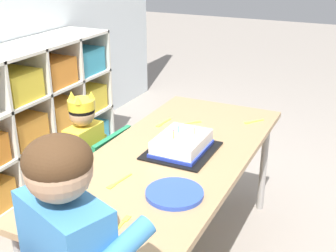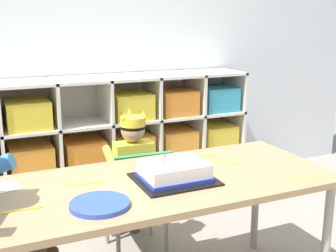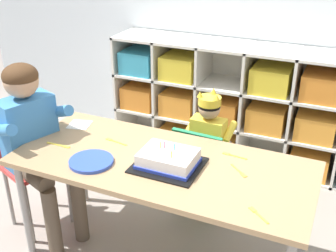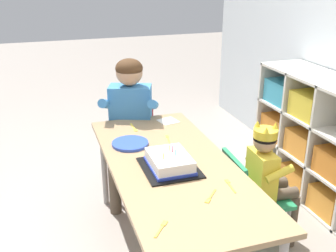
{
  "view_description": "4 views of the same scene",
  "coord_description": "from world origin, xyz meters",
  "px_view_note": "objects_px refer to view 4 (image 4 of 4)",
  "views": [
    {
      "loc": [
        -1.64,
        -0.77,
        1.53
      ],
      "look_at": [
        0.02,
        0.03,
        0.76
      ],
      "focal_mm": 46.97,
      "sensor_mm": 36.0,
      "label": 1
    },
    {
      "loc": [
        -0.7,
        -1.62,
        1.3
      ],
      "look_at": [
        0.07,
        0.08,
        0.85
      ],
      "focal_mm": 46.08,
      "sensor_mm": 36.0,
      "label": 2
    },
    {
      "loc": [
        0.79,
        -1.69,
        1.74
      ],
      "look_at": [
        0.03,
        0.01,
        0.83
      ],
      "focal_mm": 45.17,
      "sensor_mm": 36.0,
      "label": 3
    },
    {
      "loc": [
        1.9,
        -0.64,
        1.66
      ],
      "look_at": [
        0.01,
        -0.03,
        0.86
      ],
      "focal_mm": 43.12,
      "sensor_mm": 36.0,
      "label": 4
    }
  ],
  "objects_px": {
    "adult_helper_seated": "(130,116)",
    "fork_near_cake_tray": "(134,128)",
    "classroom_chair_blue": "(250,194)",
    "child_with_crown": "(268,172)",
    "paper_plate_stack": "(130,143)",
    "fork_beside_plate_stack": "(168,139)",
    "birthday_cake_on_tray": "(170,163)",
    "fork_by_napkin": "(161,228)",
    "fork_near_child_seat": "(210,197)",
    "fork_scattered_mid_table": "(230,185)",
    "activity_table": "(171,172)",
    "classroom_chair_adult_side": "(132,138)"
  },
  "relations": [
    {
      "from": "adult_helper_seated",
      "to": "fork_near_cake_tray",
      "type": "distance_m",
      "value": 0.18
    },
    {
      "from": "adult_helper_seated",
      "to": "classroom_chair_blue",
      "type": "bearing_deg",
      "value": -36.32
    },
    {
      "from": "child_with_crown",
      "to": "paper_plate_stack",
      "type": "relative_size",
      "value": 3.69
    },
    {
      "from": "classroom_chair_blue",
      "to": "paper_plate_stack",
      "type": "xyz_separation_m",
      "value": [
        -0.38,
        -0.64,
        0.26
      ]
    },
    {
      "from": "child_with_crown",
      "to": "fork_beside_plate_stack",
      "type": "distance_m",
      "value": 0.65
    },
    {
      "from": "birthday_cake_on_tray",
      "to": "adult_helper_seated",
      "type": "bearing_deg",
      "value": -177.55
    },
    {
      "from": "fork_by_napkin",
      "to": "fork_near_child_seat",
      "type": "xyz_separation_m",
      "value": [
        -0.16,
        0.29,
        0.0
      ]
    },
    {
      "from": "fork_by_napkin",
      "to": "fork_scattered_mid_table",
      "type": "height_order",
      "value": "same"
    },
    {
      "from": "fork_scattered_mid_table",
      "to": "fork_near_child_seat",
      "type": "relative_size",
      "value": 1.27
    },
    {
      "from": "classroom_chair_blue",
      "to": "birthday_cake_on_tray",
      "type": "bearing_deg",
      "value": 91.28
    },
    {
      "from": "classroom_chair_blue",
      "to": "fork_near_child_seat",
      "type": "relative_size",
      "value": 6.02
    },
    {
      "from": "classroom_chair_blue",
      "to": "paper_plate_stack",
      "type": "relative_size",
      "value": 2.83
    },
    {
      "from": "activity_table",
      "to": "child_with_crown",
      "type": "relative_size",
      "value": 1.86
    },
    {
      "from": "child_with_crown",
      "to": "classroom_chair_adult_side",
      "type": "bearing_deg",
      "value": 36.19
    },
    {
      "from": "fork_beside_plate_stack",
      "to": "paper_plate_stack",
      "type": "bearing_deg",
      "value": -78.74
    },
    {
      "from": "adult_helper_seated",
      "to": "fork_near_child_seat",
      "type": "relative_size",
      "value": 9.98
    },
    {
      "from": "classroom_chair_blue",
      "to": "child_with_crown",
      "type": "distance_m",
      "value": 0.18
    },
    {
      "from": "fork_by_napkin",
      "to": "adult_helper_seated",
      "type": "bearing_deg",
      "value": -148.31
    },
    {
      "from": "classroom_chair_adult_side",
      "to": "adult_helper_seated",
      "type": "distance_m",
      "value": 0.25
    },
    {
      "from": "birthday_cake_on_tray",
      "to": "fork_by_napkin",
      "type": "bearing_deg",
      "value": -21.92
    },
    {
      "from": "adult_helper_seated",
      "to": "birthday_cake_on_tray",
      "type": "xyz_separation_m",
      "value": [
        0.81,
        0.03,
        0.01
      ]
    },
    {
      "from": "adult_helper_seated",
      "to": "paper_plate_stack",
      "type": "bearing_deg",
      "value": -82.15
    },
    {
      "from": "fork_near_cake_tray",
      "to": "fork_by_napkin",
      "type": "relative_size",
      "value": 1.4
    },
    {
      "from": "activity_table",
      "to": "classroom_chair_adult_side",
      "type": "distance_m",
      "value": 0.87
    },
    {
      "from": "paper_plate_stack",
      "to": "fork_near_child_seat",
      "type": "height_order",
      "value": "paper_plate_stack"
    },
    {
      "from": "child_with_crown",
      "to": "paper_plate_stack",
      "type": "distance_m",
      "value": 0.85
    },
    {
      "from": "activity_table",
      "to": "paper_plate_stack",
      "type": "height_order",
      "value": "paper_plate_stack"
    },
    {
      "from": "fork_near_cake_tray",
      "to": "classroom_chair_adult_side",
      "type": "bearing_deg",
      "value": -11.56
    },
    {
      "from": "fork_beside_plate_stack",
      "to": "fork_near_child_seat",
      "type": "xyz_separation_m",
      "value": [
        0.72,
        -0.02,
        -0.0
      ]
    },
    {
      "from": "activity_table",
      "to": "fork_near_child_seat",
      "type": "bearing_deg",
      "value": 9.32
    },
    {
      "from": "birthday_cake_on_tray",
      "to": "child_with_crown",
      "type": "bearing_deg",
      "value": 88.23
    },
    {
      "from": "activity_table",
      "to": "fork_near_cake_tray",
      "type": "xyz_separation_m",
      "value": [
        -0.58,
        -0.08,
        0.05
      ]
    },
    {
      "from": "adult_helper_seated",
      "to": "fork_scattered_mid_table",
      "type": "relative_size",
      "value": 7.88
    },
    {
      "from": "fork_by_napkin",
      "to": "fork_near_child_seat",
      "type": "bearing_deg",
      "value": 157.38
    },
    {
      "from": "classroom_chair_adult_side",
      "to": "birthday_cake_on_tray",
      "type": "distance_m",
      "value": 0.94
    },
    {
      "from": "birthday_cake_on_tray",
      "to": "activity_table",
      "type": "bearing_deg",
      "value": 150.52
    },
    {
      "from": "classroom_chair_adult_side",
      "to": "fork_near_child_seat",
      "type": "height_order",
      "value": "classroom_chair_adult_side"
    },
    {
      "from": "birthday_cake_on_tray",
      "to": "fork_beside_plate_stack",
      "type": "height_order",
      "value": "birthday_cake_on_tray"
    },
    {
      "from": "birthday_cake_on_tray",
      "to": "paper_plate_stack",
      "type": "height_order",
      "value": "birthday_cake_on_tray"
    },
    {
      "from": "classroom_chair_adult_side",
      "to": "fork_scattered_mid_table",
      "type": "bearing_deg",
      "value": -58.6
    },
    {
      "from": "birthday_cake_on_tray",
      "to": "fork_scattered_mid_table",
      "type": "bearing_deg",
      "value": 40.68
    },
    {
      "from": "classroom_chair_adult_side",
      "to": "birthday_cake_on_tray",
      "type": "height_order",
      "value": "birthday_cake_on_tray"
    },
    {
      "from": "child_with_crown",
      "to": "fork_by_napkin",
      "type": "height_order",
      "value": "child_with_crown"
    },
    {
      "from": "activity_table",
      "to": "birthday_cake_on_tray",
      "type": "height_order",
      "value": "birthday_cake_on_tray"
    },
    {
      "from": "fork_near_child_seat",
      "to": "classroom_chair_blue",
      "type": "bearing_deg",
      "value": -9.18
    },
    {
      "from": "fork_near_child_seat",
      "to": "paper_plate_stack",
      "type": "bearing_deg",
      "value": 60.01
    },
    {
      "from": "adult_helper_seated",
      "to": "fork_by_napkin",
      "type": "relative_size",
      "value": 10.08
    },
    {
      "from": "fork_near_child_seat",
      "to": "fork_by_napkin",
      "type": "bearing_deg",
      "value": 160.78
    },
    {
      "from": "child_with_crown",
      "to": "fork_near_child_seat",
      "type": "distance_m",
      "value": 0.62
    },
    {
      "from": "child_with_crown",
      "to": "adult_helper_seated",
      "type": "xyz_separation_m",
      "value": [
        -0.83,
        -0.65,
        0.14
      ]
    }
  ]
}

